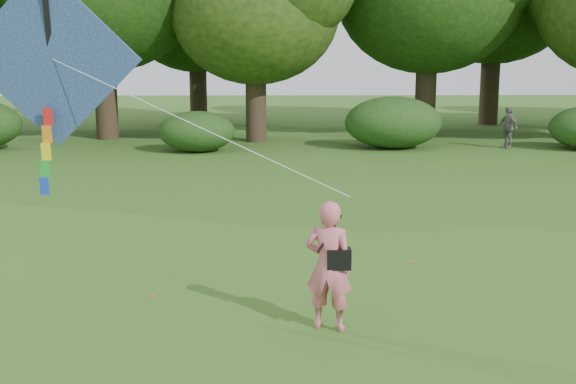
{
  "coord_description": "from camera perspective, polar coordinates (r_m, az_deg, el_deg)",
  "views": [
    {
      "loc": [
        -1.3,
        -8.05,
        3.47
      ],
      "look_at": [
        -1.1,
        2.0,
        1.5
      ],
      "focal_mm": 45.0,
      "sensor_mm": 36.0,
      "label": 1
    }
  ],
  "objects": [
    {
      "name": "bystander_right",
      "position": [
        27.38,
        16.99,
        4.91
      ],
      "size": [
        0.72,
        0.96,
        1.51
      ],
      "primitive_type": "imported",
      "rotation": [
        0.0,
        0.0,
        -1.13
      ],
      "color": "slate",
      "rests_on": "ground"
    },
    {
      "name": "fallen_leaves",
      "position": [
        12.06,
        -2.81,
        -5.63
      ],
      "size": [
        10.19,
        14.87,
        0.01
      ],
      "color": "brown",
      "rests_on": "ground"
    },
    {
      "name": "man_kite_flyer",
      "position": [
        9.08,
        3.25,
        -5.82
      ],
      "size": [
        0.7,
        0.56,
        1.66
      ],
      "primitive_type": "imported",
      "rotation": [
        0.0,
        0.0,
        2.84
      ],
      "color": "#DB6776",
      "rests_on": "ground"
    },
    {
      "name": "crossbody_bag",
      "position": [
        9.03,
        4.01,
        -5.21
      ],
      "size": [
        0.43,
        0.2,
        0.68
      ],
      "color": "black",
      "rests_on": "ground"
    },
    {
      "name": "ground",
      "position": [
        8.86,
        7.57,
        -12.06
      ],
      "size": [
        100.0,
        100.0,
        0.0
      ],
      "primitive_type": "plane",
      "color": "#265114",
      "rests_on": "ground"
    },
    {
      "name": "flying_kite",
      "position": [
        11.14,
        -18.21,
        9.79
      ],
      "size": [
        5.49,
        2.43,
        3.32
      ],
      "color": "#2861B0",
      "rests_on": "ground"
    },
    {
      "name": "shrub_band",
      "position": [
        25.79,
        0.19,
        5.26
      ],
      "size": [
        39.15,
        3.22,
        1.88
      ],
      "color": "#264919",
      "rests_on": "ground"
    }
  ]
}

